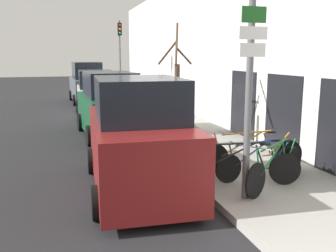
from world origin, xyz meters
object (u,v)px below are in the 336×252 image
at_px(parked_car_0, 138,140).
at_px(pedestrian_near, 171,92).
at_px(signpost, 249,95).
at_px(parked_car_3, 87,85).
at_px(bicycle_2, 260,162).
at_px(traffic_light, 120,52).
at_px(bicycle_0, 276,168).
at_px(parked_car_1, 110,107).
at_px(bicycle_1, 242,166).
at_px(parked_car_2, 96,95).
at_px(street_tree, 177,96).
at_px(bicycle_3, 252,154).

height_order(parked_car_0, pedestrian_near, parked_car_0).
height_order(signpost, parked_car_3, signpost).
xyz_separation_m(bicycle_2, traffic_light, (-1.00, 12.89, 2.51)).
distance_m(bicycle_0, parked_car_0, 2.94).
bearing_deg(bicycle_0, pedestrian_near, -35.45).
bearing_deg(parked_car_0, parked_car_1, 91.55).
bearing_deg(parked_car_0, bicycle_1, -16.08).
bearing_deg(parked_car_2, parked_car_1, -88.32).
distance_m(parked_car_1, traffic_light, 7.26).
relative_size(bicycle_0, parked_car_1, 0.48).
distance_m(street_tree, traffic_light, 9.54).
relative_size(parked_car_0, traffic_light, 1.00).
bearing_deg(bicycle_1, parked_car_2, 26.53).
relative_size(parked_car_2, parked_car_3, 0.94).
bearing_deg(street_tree, signpost, -90.29).
bearing_deg(traffic_light, street_tree, -89.08).
distance_m(bicycle_0, traffic_light, 13.78).
height_order(parked_car_1, pedestrian_near, parked_car_1).
distance_m(bicycle_2, parked_car_0, 2.75).
xyz_separation_m(parked_car_2, parked_car_3, (-0.05, 5.09, 0.12)).
distance_m(parked_car_0, traffic_light, 12.69).
distance_m(signpost, pedestrian_near, 10.61).
bearing_deg(bicycle_1, bicycle_3, -22.58).
relative_size(parked_car_0, parked_car_1, 1.05).
distance_m(parked_car_3, street_tree, 12.92).
bearing_deg(bicycle_2, parked_car_2, 5.68).
height_order(parked_car_0, street_tree, street_tree).
height_order(bicycle_0, bicycle_1, bicycle_0).
bearing_deg(parked_car_0, bicycle_3, 4.38).
xyz_separation_m(bicycle_1, traffic_light, (-0.43, 13.16, 2.48)).
height_order(pedestrian_near, street_tree, street_tree).
distance_m(bicycle_3, parked_car_3, 15.95).
relative_size(bicycle_2, bicycle_3, 0.87).
xyz_separation_m(parked_car_1, street_tree, (1.66, -2.63, 0.63)).
relative_size(parked_car_1, parked_car_3, 0.97).
bearing_deg(traffic_light, parked_car_2, -130.46).
distance_m(bicycle_3, pedestrian_near, 8.99).
distance_m(bicycle_0, parked_car_2, 12.05).
height_order(bicycle_0, parked_car_2, parked_car_2).
bearing_deg(bicycle_0, parked_car_2, -19.06).
bearing_deg(street_tree, bicycle_2, -76.24).
distance_m(bicycle_0, bicycle_2, 0.63).
xyz_separation_m(parked_car_3, pedestrian_near, (3.33, -6.79, 0.08)).
height_order(signpost, bicycle_2, signpost).
distance_m(bicycle_3, parked_car_1, 6.15).
relative_size(signpost, parked_car_3, 0.84).
relative_size(bicycle_3, street_tree, 0.71).
xyz_separation_m(parked_car_0, street_tree, (1.81, 2.99, 0.58)).
relative_size(bicycle_0, bicycle_1, 0.87).
bearing_deg(bicycle_1, signpost, 174.17).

